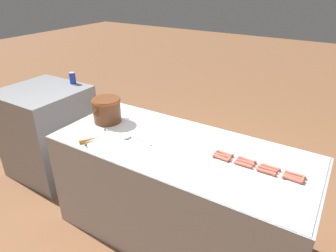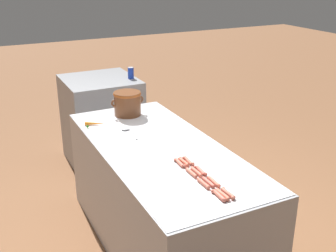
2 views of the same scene
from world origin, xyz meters
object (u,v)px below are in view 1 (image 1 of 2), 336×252
object	(u,v)px
hot_dog_4	(294,177)
serving_spoon	(132,138)
soda_can	(73,78)
hot_dog_5	(268,169)
back_cabinet	(49,132)
hot_dog_11	(225,154)
hot_dog_7	(222,156)
bean_pot	(107,109)
hot_dog_1	(266,172)
hot_dog_2	(243,165)
hot_dog_9	(270,167)
hot_dog_6	(245,162)
hot_dog_8	(295,175)
hot_dog_3	(221,158)
carrot	(89,140)
hot_dog_10	(247,160)
hot_dog_0	(292,180)

from	to	relation	value
hot_dog_4	serving_spoon	bearing A→B (deg)	96.23
soda_can	hot_dog_4	bearing A→B (deg)	-98.77
hot_dog_4	hot_dog_5	size ratio (longest dim) A/B	1.00
back_cabinet	hot_dog_11	xyz separation A→B (m)	(-0.02, -2.07, 0.41)
hot_dog_7	serving_spoon	distance (m)	0.73
hot_dog_5	hot_dog_7	distance (m)	0.32
hot_dog_11	bean_pot	world-z (taller)	bean_pot
hot_dog_1	hot_dog_2	world-z (taller)	same
hot_dog_9	hot_dog_6	bearing A→B (deg)	100.64
hot_dog_4	hot_dog_8	bearing A→B (deg)	-3.98
back_cabinet	soda_can	size ratio (longest dim) A/B	8.03
bean_pot	hot_dog_3	bearing A→B (deg)	-92.53
bean_pot	carrot	xyz separation A→B (m)	(-0.35, -0.13, -0.10)
hot_dog_8	bean_pot	size ratio (longest dim) A/B	0.44
hot_dog_1	soda_can	distance (m)	2.28
hot_dog_5	hot_dog_9	world-z (taller)	same
hot_dog_6	hot_dog_8	distance (m)	0.32
hot_dog_3	bean_pot	xyz separation A→B (m)	(0.05, 1.11, 0.11)
hot_dog_8	hot_dog_10	xyz separation A→B (m)	(0.00, 0.32, 0.00)
bean_pot	soda_can	bearing A→B (deg)	66.32
hot_dog_4	hot_dog_7	distance (m)	0.49
bean_pot	carrot	distance (m)	0.39
hot_dog_7	hot_dog_2	bearing A→B (deg)	-100.79
hot_dog_11	bean_pot	size ratio (longest dim) A/B	0.44
hot_dog_6	serving_spoon	distance (m)	0.89
hot_dog_1	hot_dog_8	size ratio (longest dim) A/B	1.00
hot_dog_9	hot_dog_11	xyz separation A→B (m)	(0.00, 0.33, 0.00)
hot_dog_6	carrot	distance (m)	1.19
hot_dog_2	carrot	size ratio (longest dim) A/B	0.81
hot_dog_1	hot_dog_11	distance (m)	0.33
hot_dog_8	hot_dog_9	size ratio (longest dim) A/B	1.00
hot_dog_10	soda_can	distance (m)	2.12
back_cabinet	hot_dog_2	bearing A→B (deg)	-92.15
hot_dog_0	hot_dog_1	xyz separation A→B (m)	(-0.00, 0.17, 0.00)
hot_dog_7	serving_spoon	xyz separation A→B (m)	(-0.13, 0.72, -0.00)
hot_dog_0	hot_dog_4	world-z (taller)	same
hot_dog_10	serving_spoon	size ratio (longest dim) A/B	0.52
back_cabinet	soda_can	bearing A→B (deg)	-24.65
hot_dog_3	hot_dog_6	bearing A→B (deg)	-76.69
back_cabinet	hot_dog_1	distance (m)	2.42
hot_dog_1	hot_dog_11	world-z (taller)	same
hot_dog_9	hot_dog_4	bearing A→B (deg)	-102.57
hot_dog_6	soda_can	distance (m)	2.12
hot_dog_0	soda_can	world-z (taller)	soda_can
hot_dog_1	hot_dog_4	world-z (taller)	same
hot_dog_7	hot_dog_10	world-z (taller)	same
hot_dog_0	carrot	xyz separation A→B (m)	(-0.31, 1.46, 0.00)
hot_dog_5	hot_dog_10	distance (m)	0.16
hot_dog_4	hot_dog_10	distance (m)	0.32
hot_dog_2	hot_dog_3	distance (m)	0.16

